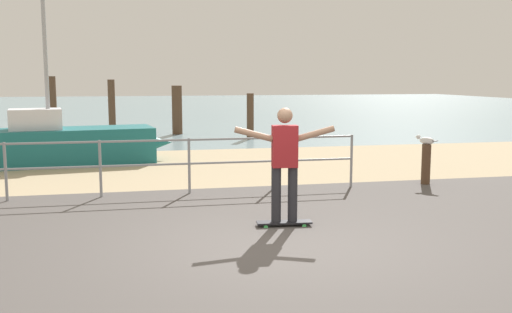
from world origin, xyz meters
TOP-DOWN VIEW (x-y plane):
  - ground_plane at (0.00, -1.00)m, footprint 24.00×10.00m
  - beach_strip at (0.00, 7.00)m, footprint 24.00×6.00m
  - sea_surface at (0.00, 35.00)m, footprint 72.00×50.00m
  - railing_fence at (-3.11, 3.60)m, footprint 11.18×0.05m
  - sailboat at (-3.28, 7.94)m, footprint 5.06×2.05m
  - skateboard at (0.39, 0.94)m, footprint 0.82×0.28m
  - skateboarder at (0.39, 0.94)m, footprint 1.45×0.24m
  - bollard_short at (4.03, 3.56)m, footprint 0.18×0.18m
  - seagull at (4.02, 3.57)m, footprint 0.31×0.44m
  - groyne_post_0 at (-4.87, 17.63)m, footprint 0.32×0.32m
  - groyne_post_1 at (-2.47, 15.36)m, footprint 0.26×0.26m
  - groyne_post_2 at (-0.07, 14.95)m, footprint 0.38×0.38m
  - groyne_post_3 at (2.32, 12.90)m, footprint 0.25×0.25m

SIDE VIEW (x-z plane):
  - ground_plane at x=0.00m, z-range -0.02..0.02m
  - beach_strip at x=0.00m, z-range -0.02..0.02m
  - sea_surface at x=0.00m, z-range -0.02..0.02m
  - skateboard at x=0.39m, z-range 0.03..0.11m
  - bollard_short at x=4.03m, z-range 0.00..0.83m
  - sailboat at x=-3.28m, z-range -2.28..3.33m
  - railing_fence at x=-3.11m, z-range 0.17..1.22m
  - groyne_post_3 at x=2.32m, z-range 0.00..1.60m
  - seagull at x=4.02m, z-range 0.82..0.99m
  - groyne_post_2 at x=-0.07m, z-range 0.00..1.84m
  - skateboarder at x=0.39m, z-range 0.19..1.84m
  - groyne_post_1 at x=-2.47m, z-range 0.00..2.07m
  - groyne_post_0 at x=-4.87m, z-range 0.00..2.19m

